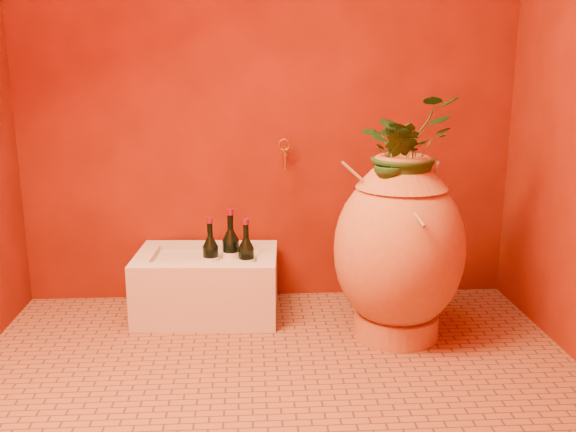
{
  "coord_description": "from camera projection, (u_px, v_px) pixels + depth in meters",
  "views": [
    {
      "loc": [
        -0.11,
        -2.25,
        1.22
      ],
      "look_at": [
        0.06,
        0.35,
        0.59
      ],
      "focal_mm": 40.0,
      "sensor_mm": 36.0,
      "label": 1
    }
  ],
  "objects": [
    {
      "name": "floor",
      "position": [
        279.0,
        386.0,
        2.47
      ],
      "size": [
        2.5,
        2.5,
        0.0
      ],
      "primitive_type": "plane",
      "color": "brown",
      "rests_on": "ground"
    },
    {
      "name": "wall_back",
      "position": [
        268.0,
        54.0,
        3.15
      ],
      "size": [
        2.5,
        0.02,
        2.5
      ],
      "primitive_type": "cube",
      "color": "#581305",
      "rests_on": "ground"
    },
    {
      "name": "amphora",
      "position": [
        399.0,
        249.0,
        2.83
      ],
      "size": [
        0.59,
        0.6,
        0.83
      ],
      "rotation": [
        0.0,
        0.0,
        -0.02
      ],
      "color": "#B36D32",
      "rests_on": "floor"
    },
    {
      "name": "stone_basin",
      "position": [
        207.0,
        285.0,
        3.14
      ],
      "size": [
        0.7,
        0.5,
        0.31
      ],
      "rotation": [
        0.0,
        0.0,
        -0.06
      ],
      "color": "beige",
      "rests_on": "floor"
    },
    {
      "name": "wine_bottle_a",
      "position": [
        246.0,
        261.0,
        3.06
      ],
      "size": [
        0.08,
        0.08,
        0.32
      ],
      "color": "black",
      "rests_on": "stone_basin"
    },
    {
      "name": "wine_bottle_b",
      "position": [
        231.0,
        254.0,
        3.13
      ],
      "size": [
        0.09,
        0.09,
        0.35
      ],
      "color": "black",
      "rests_on": "stone_basin"
    },
    {
      "name": "wine_bottle_c",
      "position": [
        211.0,
        259.0,
        3.09
      ],
      "size": [
        0.08,
        0.08,
        0.32
      ],
      "color": "black",
      "rests_on": "stone_basin"
    },
    {
      "name": "wall_tap",
      "position": [
        284.0,
        152.0,
        3.19
      ],
      "size": [
        0.06,
        0.13,
        0.15
      ],
      "color": "#A86E26",
      "rests_on": "wall_back"
    },
    {
      "name": "plant_main",
      "position": [
        405.0,
        149.0,
        2.74
      ],
      "size": [
        0.54,
        0.52,
        0.46
      ],
      "primitive_type": "imported",
      "rotation": [
        0.0,
        0.0,
        0.53
      ],
      "color": "#1B4318",
      "rests_on": "amphora"
    },
    {
      "name": "plant_side",
      "position": [
        396.0,
        161.0,
        2.67
      ],
      "size": [
        0.23,
        0.21,
        0.33
      ],
      "primitive_type": "imported",
      "rotation": [
        0.0,
        0.0,
        -0.45
      ],
      "color": "#1B4318",
      "rests_on": "amphora"
    }
  ]
}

